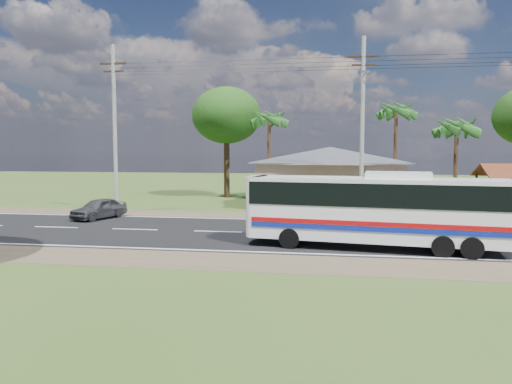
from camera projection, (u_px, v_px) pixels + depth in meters
ground at (306, 234)px, 24.90m from camera, size 120.00×120.00×0.00m
road at (306, 234)px, 24.90m from camera, size 120.00×16.00×0.03m
house at (330, 170)px, 37.30m from camera, size 12.40×10.00×5.00m
utility_poles at (357, 124)px, 30.35m from camera, size 32.80×2.22×11.00m
palm_near at (457, 127)px, 33.72m from camera, size 2.80×2.80×6.70m
palm_mid at (396, 111)px, 38.57m from camera, size 2.80×2.80×8.20m
palm_far at (269, 119)px, 40.69m from camera, size 2.80×2.80×7.70m
tree_behind_house at (227, 116)px, 43.25m from camera, size 6.00×6.00×9.61m
coach_bus at (376, 205)px, 21.13m from camera, size 10.83×3.65×3.30m
motorcycle at (324, 209)px, 31.24m from camera, size 1.90×0.94×0.96m
small_car at (99, 208)px, 30.33m from camera, size 2.62×4.02×1.27m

